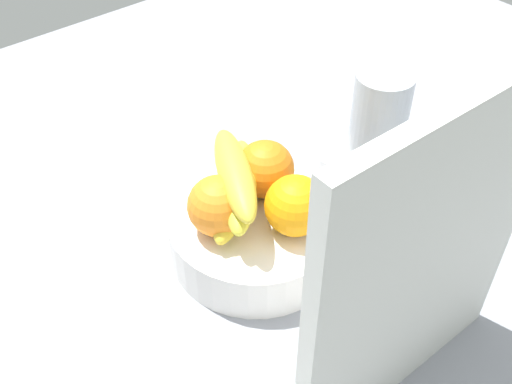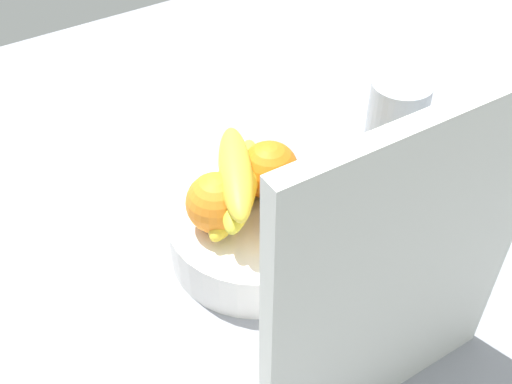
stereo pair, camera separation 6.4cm
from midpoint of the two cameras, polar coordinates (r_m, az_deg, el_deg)
name	(u,v)px [view 1 (the left image)]	position (r cm, az deg, el deg)	size (l,w,h in cm)	color
ground_plane	(238,249)	(83.87, -3.82, -5.34)	(180.00, 140.00, 3.00)	gray
fruit_bowl	(256,233)	(79.25, -2.30, -3.93)	(22.17, 22.17, 6.31)	white
orange_front_left	(295,206)	(72.86, 1.16, -1.36)	(7.47, 7.47, 7.47)	orange
orange_front_right	(267,171)	(77.62, -1.29, 1.88)	(7.47, 7.47, 7.47)	orange
orange_center	(218,206)	(73.20, -5.97, -1.38)	(7.47, 7.47, 7.47)	orange
banana_bunch	(237,185)	(74.99, -4.18, 0.51)	(15.96, 16.89, 8.40)	yellow
cutting_board	(425,266)	(57.05, 12.27, -6.82)	(28.00, 1.80, 36.00)	white
thermos_tumbler	(378,123)	(90.40, 9.22, 6.21)	(8.19, 8.19, 15.88)	#B0B8C1
jar_lid	(340,155)	(95.40, 5.88, 3.35)	(8.00, 8.00, 1.56)	white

